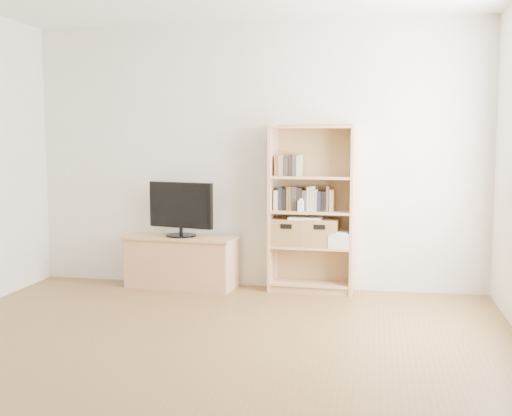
% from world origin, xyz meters
% --- Properties ---
extents(floor, '(4.50, 5.00, 0.01)m').
position_xyz_m(floor, '(0.00, 0.00, 0.00)').
color(floor, brown).
rests_on(floor, ground).
extents(back_wall, '(4.50, 0.02, 2.60)m').
position_xyz_m(back_wall, '(0.00, 2.50, 1.30)').
color(back_wall, silver).
rests_on(back_wall, floor).
extents(tv_stand, '(1.10, 0.51, 0.49)m').
position_xyz_m(tv_stand, '(-0.72, 2.30, 0.24)').
color(tv_stand, tan).
rests_on(tv_stand, floor).
extents(bookshelf, '(0.82, 0.31, 1.61)m').
position_xyz_m(bookshelf, '(0.57, 2.36, 0.81)').
color(bookshelf, tan).
rests_on(bookshelf, floor).
extents(television, '(0.69, 0.23, 0.55)m').
position_xyz_m(television, '(-0.72, 2.30, 0.78)').
color(television, black).
rests_on(television, tv_stand).
extents(books_row_mid, '(0.87, 0.19, 0.23)m').
position_xyz_m(books_row_mid, '(0.57, 2.37, 0.90)').
color(books_row_mid, '#B2AAA1').
rests_on(books_row_mid, bookshelf).
extents(books_row_upper, '(0.35, 0.13, 0.18)m').
position_xyz_m(books_row_upper, '(0.39, 2.38, 1.21)').
color(books_row_upper, '#B2AAA1').
rests_on(books_row_upper, bookshelf).
extents(baby_monitor, '(0.06, 0.04, 0.10)m').
position_xyz_m(baby_monitor, '(0.47, 2.27, 0.84)').
color(baby_monitor, white).
rests_on(baby_monitor, bookshelf).
extents(basket_left, '(0.34, 0.28, 0.26)m').
position_xyz_m(basket_left, '(0.35, 2.36, 0.58)').
color(basket_left, '#8C5D3F').
rests_on(basket_left, bookshelf).
extents(basket_right, '(0.33, 0.28, 0.26)m').
position_xyz_m(basket_right, '(0.67, 2.35, 0.58)').
color(basket_right, '#8C5D3F').
rests_on(basket_right, bookshelf).
extents(laptop, '(0.32, 0.22, 0.02)m').
position_xyz_m(laptop, '(0.51, 2.34, 0.72)').
color(laptop, silver).
rests_on(laptop, basket_left).
extents(magazine_stack, '(0.21, 0.29, 0.13)m').
position_xyz_m(magazine_stack, '(0.84, 2.34, 0.51)').
color(magazine_stack, silver).
rests_on(magazine_stack, bookshelf).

